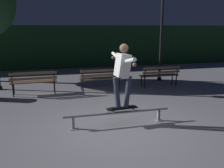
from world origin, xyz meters
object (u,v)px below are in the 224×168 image
grind_rail (118,114)px  lamp_post_right (162,24)px  skateboarder (123,71)px  skateboard (122,108)px  park_bench_right_center (160,74)px  park_bench_left_center (101,77)px  park_bench_leftmost (34,80)px

grind_rail → lamp_post_right: 5.99m
grind_rail → skateboarder: (0.11, 0.00, 1.09)m
skateboard → skateboarder: bearing=5.2°
skateboarder → park_bench_right_center: skateboarder is taller
grind_rail → park_bench_left_center: (0.28, 3.37, 0.27)m
park_bench_right_center → lamp_post_right: lamp_post_right is taller
grind_rail → park_bench_right_center: (2.70, 3.37, 0.27)m
park_bench_leftmost → skateboarder: bearing=-56.1°
park_bench_left_center → park_bench_right_center: bearing=0.0°
skateboarder → park_bench_leftmost: 4.14m
skateboarder → park_bench_left_center: size_ratio=0.97×
lamp_post_right → grind_rail: bearing=-125.5°
skateboarder → lamp_post_right: size_ratio=0.40×
park_bench_left_center → lamp_post_right: size_ratio=0.41×
skateboarder → lamp_post_right: (3.12, 4.53, 1.13)m
grind_rail → skateboard: bearing=-0.0°
park_bench_left_center → skateboard: bearing=-92.8°
park_bench_right_center → skateboarder: bearing=-127.5°
skateboard → park_bench_left_center: size_ratio=0.49×
grind_rail → skateboard: size_ratio=3.36×
skateboarder → park_bench_left_center: (0.16, 3.37, -0.81)m
park_bench_right_center → grind_rail: bearing=-128.7°
skateboarder → park_bench_leftmost: skateboarder is taller
park_bench_left_center → lamp_post_right: lamp_post_right is taller
grind_rail → park_bench_leftmost: (-2.15, 3.37, 0.27)m
grind_rail → lamp_post_right: lamp_post_right is taller
park_bench_left_center → park_bench_right_center: (2.43, 0.00, 0.00)m
grind_rail → park_bench_leftmost: 4.01m
grind_rail → park_bench_leftmost: park_bench_leftmost is taller
grind_rail → park_bench_leftmost: bearing=122.5°
grind_rail → lamp_post_right: size_ratio=0.68×
park_bench_left_center → park_bench_right_center: size_ratio=1.00×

